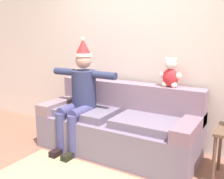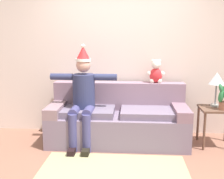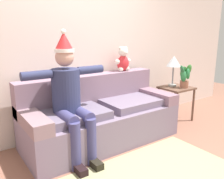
{
  "view_description": "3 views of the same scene",
  "coord_description": "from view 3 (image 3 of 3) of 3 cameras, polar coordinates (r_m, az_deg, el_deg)",
  "views": [
    {
      "loc": [
        1.63,
        -1.93,
        1.59
      ],
      "look_at": [
        -0.07,
        0.96,
        0.86
      ],
      "focal_mm": 42.16,
      "sensor_mm": 36.0,
      "label": 1
    },
    {
      "loc": [
        0.22,
        -3.2,
        1.64
      ],
      "look_at": [
        -0.09,
        0.97,
        0.85
      ],
      "focal_mm": 44.71,
      "sensor_mm": 36.0,
      "label": 2
    },
    {
      "loc": [
        -1.66,
        -1.61,
        1.5
      ],
      "look_at": [
        0.16,
        0.98,
        0.73
      ],
      "focal_mm": 37.94,
      "sensor_mm": 36.0,
      "label": 3
    }
  ],
  "objects": [
    {
      "name": "teddy_bear",
      "position": [
        3.7,
        2.68,
        7.1
      ],
      "size": [
        0.29,
        0.17,
        0.38
      ],
      "color": "red",
      "rests_on": "couch"
    },
    {
      "name": "back_wall",
      "position": [
        3.57,
        -7.56,
        11.16
      ],
      "size": [
        7.0,
        0.1,
        2.7
      ],
      "primitive_type": "cube",
      "color": "beige",
      "rests_on": "ground_plane"
    },
    {
      "name": "side_table",
      "position": [
        4.19,
        15.21,
        -0.78
      ],
      "size": [
        0.49,
        0.46,
        0.59
      ],
      "color": "brown",
      "rests_on": "ground_plane"
    },
    {
      "name": "potted_plant",
      "position": [
        4.12,
        17.14,
        3.14
      ],
      "size": [
        0.25,
        0.21,
        0.4
      ],
      "color": "#965D46",
      "rests_on": "side_table"
    },
    {
      "name": "area_rug",
      "position": [
        2.75,
        9.58,
        -19.45
      ],
      "size": [
        1.85,
        1.01,
        0.01
      ],
      "primitive_type": "cube",
      "color": "tan",
      "rests_on": "ground_plane"
    },
    {
      "name": "person_seated",
      "position": [
        2.82,
        -10.17,
        -1.3
      ],
      "size": [
        1.02,
        0.77,
        1.53
      ],
      "color": "navy",
      "rests_on": "ground_plane"
    },
    {
      "name": "table_lamp",
      "position": [
        4.15,
        14.63,
        6.29
      ],
      "size": [
        0.24,
        0.24,
        0.52
      ],
      "color": "gray",
      "rests_on": "side_table"
    },
    {
      "name": "couch",
      "position": [
        3.33,
        -2.89,
        -6.53
      ],
      "size": [
        2.13,
        0.87,
        0.91
      ],
      "color": "slate",
      "rests_on": "ground_plane"
    },
    {
      "name": "ground_plane",
      "position": [
        2.76,
        9.52,
        -19.49
      ],
      "size": [
        10.0,
        10.0,
        0.0
      ],
      "primitive_type": "plane",
      "color": "#8A5B49"
    }
  ]
}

